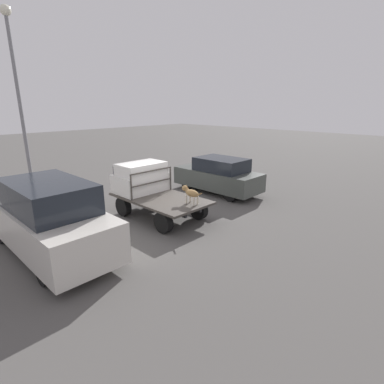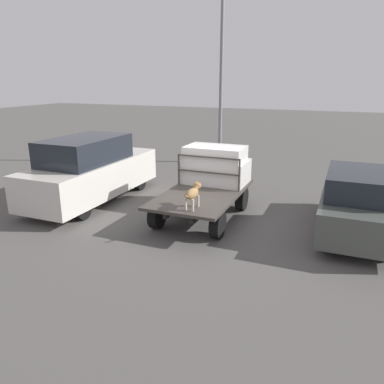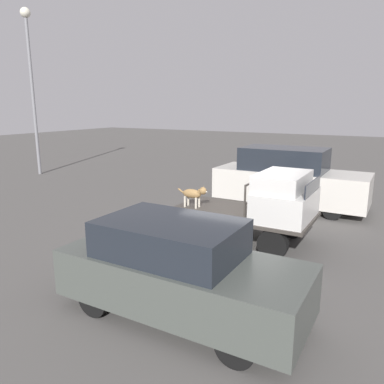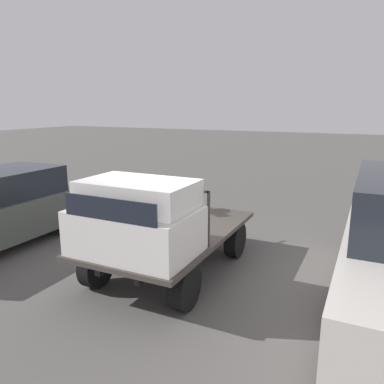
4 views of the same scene
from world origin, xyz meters
name	(u,v)px [view 4 (image 4 of 4)]	position (x,y,z in m)	size (l,w,h in m)	color
ground_plane	(172,269)	(0.00, 0.00, 0.00)	(80.00, 80.00, 0.00)	#514F4C
flatbed_truck	(172,241)	(0.00, 0.00, 0.57)	(3.71, 2.03, 0.78)	black
truck_cab	(136,219)	(1.13, 0.00, 1.32)	(1.29, 1.91, 1.14)	silver
truck_headboard	(159,204)	(0.45, 0.00, 1.40)	(0.04, 1.91, 0.94)	#3D3833
dog	(190,194)	(-1.31, -0.25, 1.17)	(0.94, 0.25, 0.63)	beige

